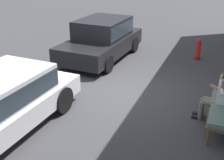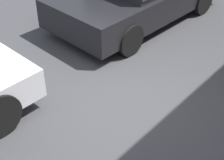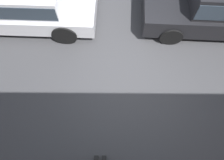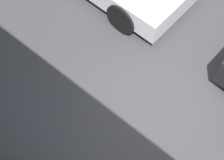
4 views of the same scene
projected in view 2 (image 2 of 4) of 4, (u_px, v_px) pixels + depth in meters
ground_plane at (129, 104)px, 5.55m from camera, size 60.00×60.00×0.00m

